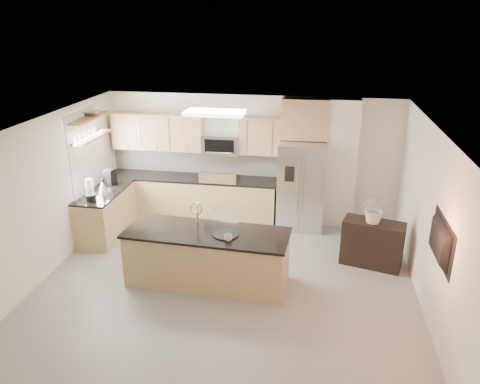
% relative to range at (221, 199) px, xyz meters
% --- Properties ---
extents(floor, '(6.50, 6.50, 0.00)m').
position_rel_range_xyz_m(floor, '(0.60, -2.92, -0.47)').
color(floor, gray).
rests_on(floor, ground).
extents(ceiling, '(6.00, 6.50, 0.02)m').
position_rel_range_xyz_m(ceiling, '(0.60, -2.92, 2.13)').
color(ceiling, white).
rests_on(ceiling, wall_back).
extents(wall_back, '(6.00, 0.02, 2.60)m').
position_rel_range_xyz_m(wall_back, '(0.60, 0.33, 0.83)').
color(wall_back, silver).
rests_on(wall_back, floor).
extents(wall_left, '(0.02, 6.50, 2.60)m').
position_rel_range_xyz_m(wall_left, '(-2.40, -2.92, 0.83)').
color(wall_left, silver).
rests_on(wall_left, floor).
extents(wall_right, '(0.02, 6.50, 2.60)m').
position_rel_range_xyz_m(wall_right, '(3.60, -2.92, 0.83)').
color(wall_right, silver).
rests_on(wall_right, floor).
extents(back_counter, '(3.55, 0.66, 1.44)m').
position_rel_range_xyz_m(back_counter, '(-0.63, 0.01, -0.00)').
color(back_counter, tan).
rests_on(back_counter, floor).
extents(left_counter, '(0.66, 1.50, 0.92)m').
position_rel_range_xyz_m(left_counter, '(-2.07, -1.07, -0.01)').
color(left_counter, tan).
rests_on(left_counter, floor).
extents(range, '(0.76, 0.64, 1.14)m').
position_rel_range_xyz_m(range, '(0.00, 0.00, 0.00)').
color(range, black).
rests_on(range, floor).
extents(upper_cabinets, '(3.50, 0.33, 0.75)m').
position_rel_range_xyz_m(upper_cabinets, '(-0.70, 0.16, 1.35)').
color(upper_cabinets, tan).
rests_on(upper_cabinets, wall_back).
extents(microwave, '(0.76, 0.40, 0.40)m').
position_rel_range_xyz_m(microwave, '(0.00, 0.12, 1.16)').
color(microwave, '#BDBDC0').
rests_on(microwave, upper_cabinets).
extents(refrigerator, '(0.92, 0.78, 1.78)m').
position_rel_range_xyz_m(refrigerator, '(1.66, -0.05, 0.42)').
color(refrigerator, '#BDBDC0').
rests_on(refrigerator, floor).
extents(partition_column, '(0.60, 0.30, 2.60)m').
position_rel_range_xyz_m(partition_column, '(2.42, 0.18, 0.83)').
color(partition_column, silver).
rests_on(partition_column, floor).
extents(window, '(0.04, 1.15, 1.65)m').
position_rel_range_xyz_m(window, '(-2.38, -1.07, 1.18)').
color(window, white).
rests_on(window, wall_left).
extents(shelf_lower, '(0.30, 1.20, 0.04)m').
position_rel_range_xyz_m(shelf_lower, '(-2.25, -0.97, 1.48)').
color(shelf_lower, olive).
rests_on(shelf_lower, wall_left).
extents(shelf_upper, '(0.30, 1.20, 0.04)m').
position_rel_range_xyz_m(shelf_upper, '(-2.25, -0.97, 1.85)').
color(shelf_upper, olive).
rests_on(shelf_upper, wall_left).
extents(ceiling_fixture, '(1.00, 0.50, 0.06)m').
position_rel_range_xyz_m(ceiling_fixture, '(0.20, -1.32, 2.09)').
color(ceiling_fixture, white).
rests_on(ceiling_fixture, ceiling).
extents(island, '(2.65, 1.08, 1.32)m').
position_rel_range_xyz_m(island, '(0.28, -2.45, -0.02)').
color(island, tan).
rests_on(island, floor).
extents(credenza, '(1.09, 0.68, 0.81)m').
position_rel_range_xyz_m(credenza, '(2.96, -1.44, -0.07)').
color(credenza, black).
rests_on(credenza, floor).
extents(cup, '(0.13, 0.13, 0.10)m').
position_rel_range_xyz_m(cup, '(0.68, -2.70, 0.48)').
color(cup, silver).
rests_on(cup, island).
extents(platter, '(0.53, 0.53, 0.02)m').
position_rel_range_xyz_m(platter, '(0.60, -2.52, 0.44)').
color(platter, black).
rests_on(platter, island).
extents(blender, '(0.18, 0.18, 0.42)m').
position_rel_range_xyz_m(blender, '(-2.07, -1.58, 0.63)').
color(blender, black).
rests_on(blender, left_counter).
extents(kettle, '(0.23, 0.23, 0.28)m').
position_rel_range_xyz_m(kettle, '(-2.02, -1.18, 0.57)').
color(kettle, '#BDBDC0').
rests_on(kettle, left_counter).
extents(coffee_maker, '(0.20, 0.23, 0.31)m').
position_rel_range_xyz_m(coffee_maker, '(-2.10, -0.68, 0.60)').
color(coffee_maker, black).
rests_on(coffee_maker, left_counter).
extents(bowl, '(0.42, 0.42, 0.10)m').
position_rel_range_xyz_m(bowl, '(-2.25, -0.82, 1.92)').
color(bowl, '#BDBDC0').
rests_on(bowl, shelf_upper).
extents(flower_vase, '(0.72, 0.63, 0.76)m').
position_rel_range_xyz_m(flower_vase, '(2.94, -1.46, 0.72)').
color(flower_vase, beige).
rests_on(flower_vase, credenza).
extents(television, '(0.14, 1.08, 0.62)m').
position_rel_range_xyz_m(television, '(3.51, -3.12, 0.88)').
color(television, black).
rests_on(television, wall_right).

